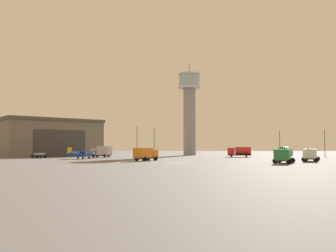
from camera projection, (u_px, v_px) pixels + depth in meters
ground_plane at (176, 163)px, 68.44m from camera, size 400.00×400.00×0.00m
control_tower at (189, 105)px, 131.41m from camera, size 8.25×8.25×33.54m
hangar at (47, 138)px, 121.21m from camera, size 38.59×37.70×12.00m
airplane_blue at (81, 154)px, 89.91m from camera, size 8.24×7.75×2.89m
truck_flatbed_white at (310, 155)px, 74.23m from camera, size 5.24×7.51×2.57m
truck_fuel_tanker_red at (240, 151)px, 106.07m from camera, size 7.00×4.29×3.04m
truck_box_orange at (145, 154)px, 78.48m from camera, size 5.21×6.33×2.79m
truck_fuel_tanker_green at (284, 154)px, 66.19m from camera, size 5.08×7.25×3.04m
truck_box_silver at (102, 151)px, 104.15m from camera, size 6.12×4.27×3.20m
car_black at (39, 155)px, 96.82m from camera, size 3.29×4.78×1.37m
light_post_west at (137, 138)px, 112.93m from camera, size 0.44×0.44×9.95m
light_post_east at (325, 140)px, 108.30m from camera, size 0.44×0.44×8.44m
light_post_north at (154, 139)px, 111.29m from camera, size 0.44×0.44×8.87m
light_post_centre at (280, 141)px, 120.11m from camera, size 0.44×0.44×8.50m
traffic_cone_near_left at (123, 161)px, 69.88m from camera, size 0.36×0.36×0.57m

